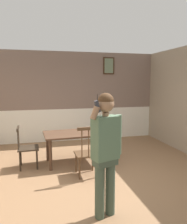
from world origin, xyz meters
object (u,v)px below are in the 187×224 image
object	(u,v)px
chair_by_doorway	(87,153)
dining_table	(78,136)
chair_near_window	(27,147)
person_figure	(106,147)

from	to	relation	value
chair_by_doorway	dining_table	bearing A→B (deg)	91.79
chair_near_window	person_figure	xyz separation A→B (m)	(1.18, -2.14, 0.56)
chair_near_window	chair_by_doorway	bearing A→B (deg)	56.43
dining_table	chair_by_doorway	xyz separation A→B (m)	(0.05, -0.81, -0.14)
chair_near_window	chair_by_doorway	world-z (taller)	chair_by_doorway
chair_by_doorway	person_figure	world-z (taller)	person_figure
chair_by_doorway	person_figure	distance (m)	1.49
dining_table	chair_near_window	xyz separation A→B (m)	(-1.16, -0.07, -0.17)
dining_table	person_figure	distance (m)	2.24
chair_by_doorway	person_figure	xyz separation A→B (m)	(-0.03, -1.39, 0.53)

